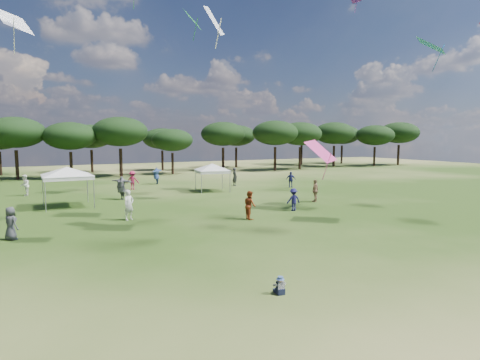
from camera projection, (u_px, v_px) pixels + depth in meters
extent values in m
plane|color=#2D4715|center=(328.00, 321.00, 10.77)|extent=(140.00, 140.00, 0.00)
cylinder|color=black|center=(17.00, 165.00, 47.12)|extent=(0.40, 0.40, 3.46)
ellipsoid|color=black|center=(15.00, 132.00, 46.72)|extent=(6.73, 6.73, 3.63)
cylinder|color=black|center=(71.00, 165.00, 48.76)|extent=(0.37, 0.37, 3.21)
ellipsoid|color=black|center=(70.00, 136.00, 48.39)|extent=(6.24, 6.24, 3.36)
cylinder|color=black|center=(121.00, 163.00, 51.03)|extent=(0.41, 0.41, 3.56)
ellipsoid|color=black|center=(120.00, 132.00, 50.62)|extent=(6.91, 6.91, 3.73)
cylinder|color=black|center=(173.00, 163.00, 54.55)|extent=(0.33, 0.33, 2.88)
ellipsoid|color=black|center=(172.00, 140.00, 54.22)|extent=(5.60, 5.60, 3.02)
cylinder|color=black|center=(223.00, 159.00, 60.73)|extent=(0.39, 0.39, 3.44)
ellipsoid|color=black|center=(223.00, 134.00, 60.34)|extent=(6.69, 6.69, 3.60)
cylinder|color=black|center=(275.00, 159.00, 60.40)|extent=(0.40, 0.40, 3.53)
ellipsoid|color=black|center=(275.00, 133.00, 60.00)|extent=(6.86, 6.86, 3.70)
cylinder|color=black|center=(300.00, 158.00, 63.01)|extent=(0.40, 0.40, 3.47)
ellipsoid|color=black|center=(300.00, 134.00, 62.61)|extent=(6.74, 6.74, 3.63)
cylinder|color=black|center=(334.00, 156.00, 68.71)|extent=(0.41, 0.41, 3.57)
ellipsoid|color=black|center=(334.00, 133.00, 68.30)|extent=(6.94, 6.94, 3.74)
cylinder|color=black|center=(374.00, 156.00, 69.93)|extent=(0.38, 0.38, 3.35)
ellipsoid|color=black|center=(375.00, 135.00, 69.55)|extent=(6.51, 6.51, 3.51)
cylinder|color=black|center=(398.00, 155.00, 73.35)|extent=(0.42, 0.42, 3.66)
ellipsoid|color=black|center=(399.00, 133.00, 72.93)|extent=(7.10, 7.10, 3.83)
cylinder|color=black|center=(0.00, 163.00, 52.77)|extent=(0.36, 0.36, 3.11)
cylinder|color=black|center=(92.00, 161.00, 57.29)|extent=(0.37, 0.37, 3.20)
ellipsoid|color=black|center=(91.00, 136.00, 56.92)|extent=(6.21, 6.21, 3.35)
cylinder|color=black|center=(162.00, 160.00, 60.86)|extent=(0.34, 0.34, 2.99)
ellipsoid|color=black|center=(162.00, 139.00, 60.52)|extent=(5.81, 5.81, 3.13)
cylinder|color=black|center=(236.00, 157.00, 67.09)|extent=(0.38, 0.38, 3.31)
ellipsoid|color=black|center=(236.00, 136.00, 66.71)|extent=(6.43, 6.43, 3.47)
cylinder|color=black|center=(301.00, 155.00, 73.70)|extent=(0.42, 0.42, 3.64)
ellipsoid|color=black|center=(302.00, 133.00, 73.28)|extent=(7.06, 7.06, 3.81)
cylinder|color=black|center=(342.00, 154.00, 77.36)|extent=(0.40, 0.40, 3.46)
ellipsoid|color=black|center=(342.00, 135.00, 76.96)|extent=(6.72, 6.72, 3.62)
cylinder|color=gray|center=(45.00, 196.00, 26.43)|extent=(0.06, 0.06, 2.18)
cylinder|color=gray|center=(94.00, 193.00, 27.89)|extent=(0.06, 0.06, 2.18)
cylinder|color=gray|center=(43.00, 191.00, 29.10)|extent=(0.06, 0.06, 2.18)
cylinder|color=gray|center=(87.00, 188.00, 30.56)|extent=(0.06, 0.06, 2.18)
cube|color=silver|center=(67.00, 177.00, 28.39)|extent=(3.29, 3.29, 0.25)
pyramid|color=silver|center=(67.00, 167.00, 28.31)|extent=(6.56, 6.56, 0.60)
cylinder|color=gray|center=(201.00, 183.00, 35.24)|extent=(0.06, 0.06, 1.88)
cylinder|color=gray|center=(230.00, 182.00, 36.05)|extent=(0.06, 0.06, 1.88)
cylinder|color=gray|center=(195.00, 180.00, 37.72)|extent=(0.06, 0.06, 1.88)
cylinder|color=gray|center=(222.00, 179.00, 38.52)|extent=(0.06, 0.06, 1.88)
cube|color=silver|center=(212.00, 171.00, 36.79)|extent=(3.20, 3.20, 0.25)
pyramid|color=silver|center=(212.00, 164.00, 36.71)|extent=(5.57, 5.57, 0.60)
cube|color=black|center=(280.00, 291.00, 12.59)|extent=(0.27, 0.27, 0.18)
cube|color=black|center=(275.00, 291.00, 12.73)|extent=(0.11, 0.23, 0.10)
cube|color=black|center=(280.00, 290.00, 12.79)|extent=(0.11, 0.23, 0.10)
cube|color=white|center=(280.00, 285.00, 12.57)|extent=(0.25, 0.19, 0.24)
cylinder|color=white|center=(275.00, 285.00, 12.58)|extent=(0.10, 0.24, 0.15)
cylinder|color=white|center=(284.00, 284.00, 12.68)|extent=(0.10, 0.24, 0.15)
sphere|color=#E0B293|center=(280.00, 280.00, 12.56)|extent=(0.16, 0.16, 0.16)
cone|color=#5279C1|center=(280.00, 279.00, 12.55)|extent=(0.27, 0.27, 0.03)
cylinder|color=#5279C1|center=(280.00, 278.00, 12.55)|extent=(0.18, 0.18, 0.07)
imported|color=#2E2E33|center=(235.00, 177.00, 41.05)|extent=(0.49, 0.70, 1.86)
imported|color=#191650|center=(293.00, 200.00, 26.98)|extent=(1.01, 0.60, 1.52)
imported|color=#A41B43|center=(133.00, 180.00, 37.99)|extent=(1.33, 1.10, 1.79)
imported|color=navy|center=(291.00, 180.00, 39.72)|extent=(0.96, 0.89, 1.58)
imported|color=maroon|center=(250.00, 205.00, 24.17)|extent=(0.74, 0.90, 1.72)
imported|color=#434247|center=(121.00, 188.00, 31.88)|extent=(1.76, 2.26, 1.86)
imported|color=#9C7255|center=(315.00, 191.00, 30.73)|extent=(1.08, 0.89, 1.73)
imported|color=navy|center=(156.00, 176.00, 42.69)|extent=(1.90, 2.03, 1.78)
imported|color=silver|center=(129.00, 205.00, 23.92)|extent=(0.79, 0.69, 1.83)
imported|color=silver|center=(25.00, 185.00, 33.92)|extent=(0.73, 0.91, 1.81)
imported|color=#333539|center=(11.00, 223.00, 19.23)|extent=(0.87, 0.94, 1.62)
plane|color=white|center=(13.00, 21.00, 18.43)|extent=(2.05, 2.17, 1.37)
plane|color=#C63178|center=(321.00, 151.00, 27.37)|extent=(2.81, 2.39, 1.59)
plane|color=#1C8BD8|center=(431.00, 46.00, 27.34)|extent=(2.47, 2.50, 1.28)
plane|color=#1A8521|center=(193.00, 20.00, 33.12)|extent=(2.08, 2.49, 1.89)
plane|color=white|center=(214.00, 21.00, 17.21)|extent=(1.48, 1.21, 1.50)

